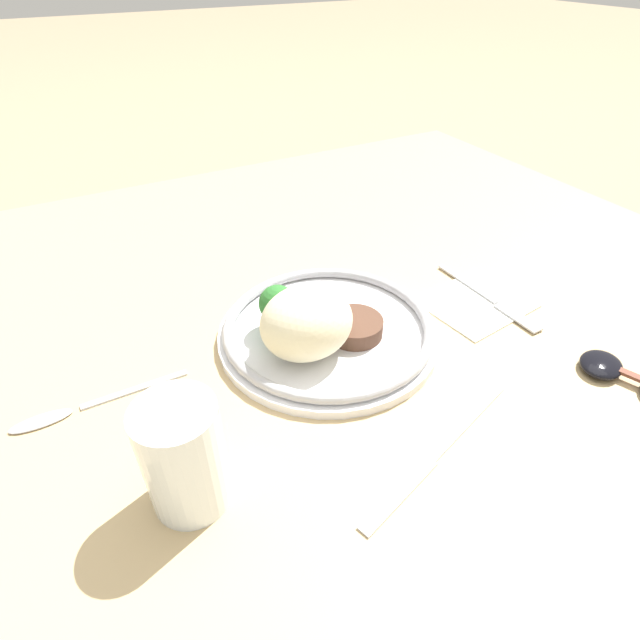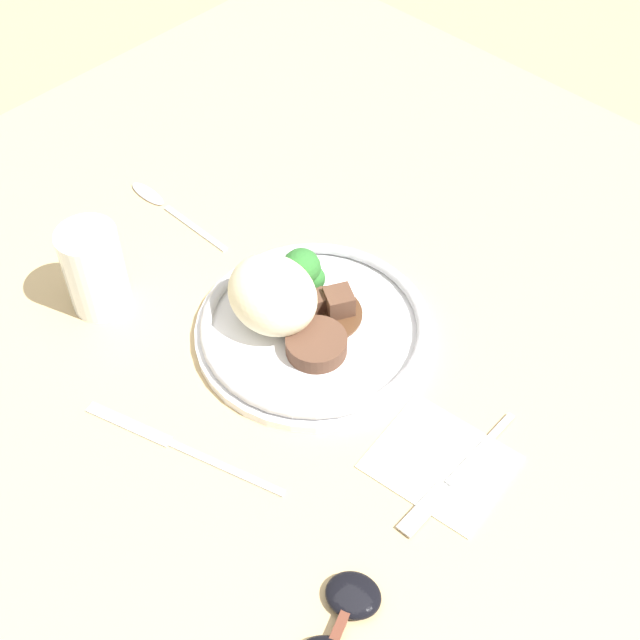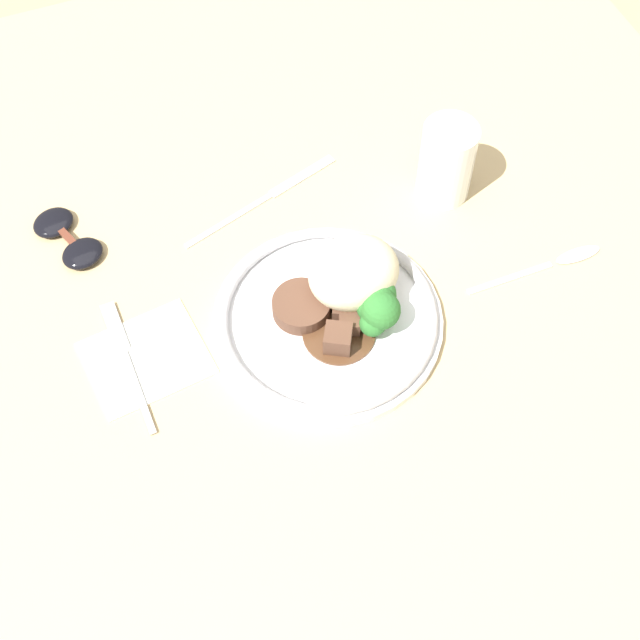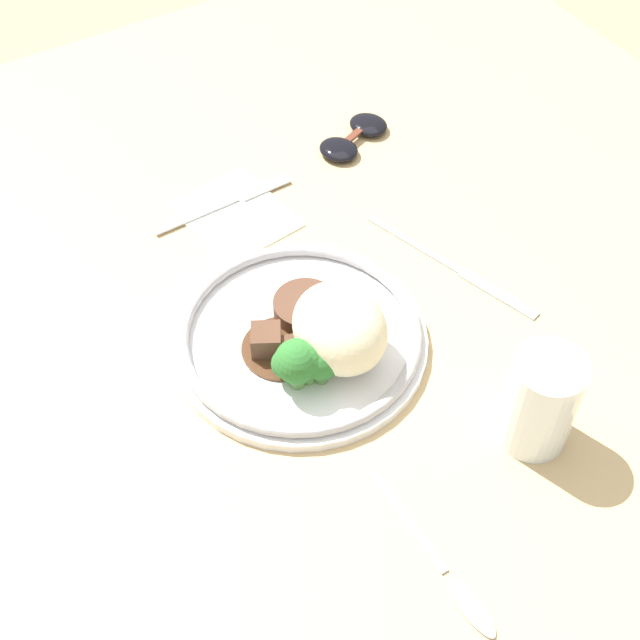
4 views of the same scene
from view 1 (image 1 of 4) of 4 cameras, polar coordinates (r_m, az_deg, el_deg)
name	(u,v)px [view 1 (image 1 of 4)]	position (r m, az deg, el deg)	size (l,w,h in m)	color
ground_plane	(360,380)	(0.60, 4.56, -6.89)	(8.00, 8.00, 0.00)	#998466
dining_table	(361,365)	(0.58, 4.68, -5.16)	(1.19, 1.20, 0.05)	tan
napkin	(476,303)	(0.66, 17.36, 1.88)	(0.14, 0.12, 0.00)	silver
plate	(318,325)	(0.55, -0.25, -0.60)	(0.25, 0.25, 0.09)	white
juice_glass	(185,461)	(0.41, -15.20, -15.26)	(0.06, 0.06, 0.10)	yellow
fork	(495,302)	(0.67, 19.38, 1.93)	(0.02, 0.17, 0.00)	#B7B7BC
knife	(436,456)	(0.47, 13.09, -14.89)	(0.21, 0.07, 0.00)	#B7B7BC
spoon	(66,413)	(0.55, -27.05, -9.43)	(0.17, 0.02, 0.01)	#B7B7BC
sunglasses	(632,377)	(0.61, 32.06, -5.58)	(0.08, 0.11, 0.01)	black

